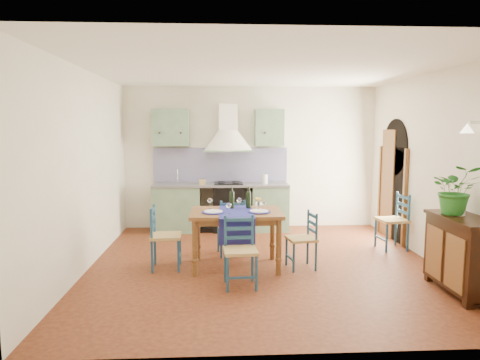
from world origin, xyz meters
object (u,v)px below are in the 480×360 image
sideboard (463,252)px  dining_table (236,218)px  chair_near (240,251)px  potted_plant (456,190)px

sideboard → dining_table: bearing=157.1°
chair_near → potted_plant: (2.61, -0.23, 0.78)m
dining_table → chair_near: 0.78m
potted_plant → dining_table: bearing=159.9°
sideboard → potted_plant: 0.75m
dining_table → chair_near: size_ratio=1.46×
dining_table → sideboard: size_ratio=1.23×
chair_near → sideboard: size_ratio=0.84×
potted_plant → sideboard: bearing=-77.9°
sideboard → potted_plant: (-0.03, 0.16, 0.73)m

